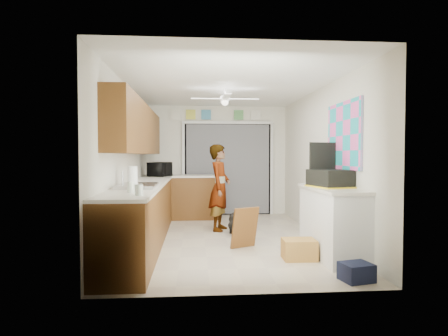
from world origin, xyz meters
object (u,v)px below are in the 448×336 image
object	(u,v)px
cardboard_box	(299,249)
dog	(236,222)
navy_crate	(356,272)
microwave	(160,169)
cup	(138,188)
suitcase	(330,178)
paper_towel_roll	(132,177)
man	(220,187)

from	to	relation	value
cardboard_box	dog	distance (m)	1.89
navy_crate	microwave	bearing A→B (deg)	122.91
cup	dog	xyz separation A→B (m)	(1.40, 2.12, -0.80)
suitcase	cardboard_box	bearing A→B (deg)	-175.76
paper_towel_roll	suitcase	bearing A→B (deg)	-2.90
microwave	paper_towel_roll	size ratio (longest dim) A/B	1.82
cup	navy_crate	distance (m)	2.64
cup	cardboard_box	size ratio (longest dim) A/B	0.29
microwave	cardboard_box	world-z (taller)	microwave
suitcase	dog	bearing A→B (deg)	110.55
man	dog	size ratio (longest dim) A/B	3.23
microwave	suitcase	bearing A→B (deg)	-120.68
cardboard_box	cup	bearing A→B (deg)	-170.28
suitcase	dog	world-z (taller)	suitcase
cup	cardboard_box	bearing A→B (deg)	9.72
paper_towel_roll	dog	xyz separation A→B (m)	(1.56, 1.49, -0.89)
dog	paper_towel_roll	bearing A→B (deg)	-115.33
man	dog	xyz separation A→B (m)	(0.27, -0.23, -0.59)
suitcase	dog	xyz separation A→B (m)	(-1.10, 1.62, -0.87)
navy_crate	man	distance (m)	3.23
paper_towel_roll	suitcase	distance (m)	2.67
dog	cardboard_box	bearing A→B (deg)	-49.05
cardboard_box	navy_crate	bearing A→B (deg)	-66.00
microwave	man	distance (m)	1.53
paper_towel_roll	cardboard_box	xyz separation A→B (m)	(2.20, -0.28, -0.95)
suitcase	paper_towel_roll	bearing A→B (deg)	163.42
cardboard_box	navy_crate	world-z (taller)	cardboard_box
microwave	paper_towel_roll	distance (m)	2.67
microwave	cup	world-z (taller)	microwave
paper_towel_roll	man	xyz separation A→B (m)	(1.29, 1.71, -0.30)
microwave	dog	bearing A→B (deg)	-112.15
paper_towel_roll	cardboard_box	bearing A→B (deg)	-7.35
cup	man	world-z (taller)	man
suitcase	man	size ratio (longest dim) A/B	0.35
paper_towel_roll	navy_crate	size ratio (longest dim) A/B	0.89
navy_crate	man	bearing A→B (deg)	114.45
cup	suitcase	distance (m)	2.55
navy_crate	dog	world-z (taller)	dog
cup	paper_towel_roll	world-z (taller)	paper_towel_roll
cup	paper_towel_roll	xyz separation A→B (m)	(-0.16, 0.63, 0.09)
suitcase	cardboard_box	xyz separation A→B (m)	(-0.46, -0.15, -0.92)
microwave	dog	size ratio (longest dim) A/B	1.07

